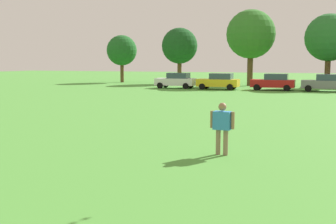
% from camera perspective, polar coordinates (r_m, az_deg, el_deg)
% --- Properties ---
extents(ground_plane, '(160.00, 160.00, 0.00)m').
position_cam_1_polar(ground_plane, '(29.85, 9.36, 1.16)').
color(ground_plane, '#4C9338').
extents(adult_bystander, '(0.79, 0.34, 1.66)m').
position_cam_1_polar(adult_bystander, '(13.31, 7.35, -1.63)').
color(adult_bystander, '#8C7259').
rests_on(adult_bystander, ground).
extents(parked_car_white_0, '(4.30, 2.02, 1.68)m').
position_cam_1_polar(parked_car_white_0, '(45.87, 1.12, 4.30)').
color(parked_car_white_0, white).
rests_on(parked_car_white_0, ground).
extents(parked_car_yellow_1, '(4.30, 2.02, 1.68)m').
position_cam_1_polar(parked_car_yellow_1, '(44.17, 6.90, 4.16)').
color(parked_car_yellow_1, yellow).
rests_on(parked_car_yellow_1, ground).
extents(parked_car_red_2, '(4.30, 2.02, 1.68)m').
position_cam_1_polar(parked_car_red_2, '(43.88, 14.11, 3.98)').
color(parked_car_red_2, red).
rests_on(parked_car_red_2, ground).
extents(parked_car_gray_3, '(4.30, 2.02, 1.68)m').
position_cam_1_polar(parked_car_gray_3, '(43.69, 20.56, 3.74)').
color(parked_car_gray_3, slate).
rests_on(parked_car_gray_3, ground).
extents(tree_far_left, '(4.18, 4.18, 6.51)m').
position_cam_1_polar(tree_far_left, '(59.14, -6.28, 8.28)').
color(tree_far_left, brown).
rests_on(tree_far_left, ground).
extents(tree_left, '(4.66, 4.66, 7.26)m').
position_cam_1_polar(tree_left, '(55.43, 1.58, 8.93)').
color(tree_left, brown).
rests_on(tree_left, ground).
extents(tree_center, '(5.78, 5.78, 9.01)m').
position_cam_1_polar(tree_center, '(51.60, 11.16, 10.28)').
color(tree_center, brown).
rests_on(tree_center, ground).
extents(tree_right, '(5.23, 5.23, 8.15)m').
position_cam_1_polar(tree_right, '(50.43, 20.97, 9.37)').
color(tree_right, brown).
rests_on(tree_right, ground).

